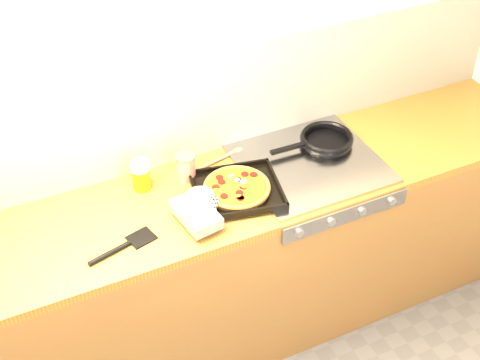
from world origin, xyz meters
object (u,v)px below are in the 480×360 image
tomato_can (186,167)px  frying_pan (325,140)px  pizza_on_tray (225,194)px  juice_glass (141,175)px

tomato_can → frying_pan: bearing=-4.9°
pizza_on_tray → juice_glass: size_ratio=3.77×
pizza_on_tray → frying_pan: pizza_on_tray is taller
pizza_on_tray → juice_glass: juice_glass is taller
frying_pan → tomato_can: size_ratio=3.34×
pizza_on_tray → juice_glass: (-0.28, 0.23, 0.03)m
juice_glass → pizza_on_tray: bearing=-39.7°
pizza_on_tray → tomato_can: 0.23m
pizza_on_tray → juice_glass: bearing=140.3°
frying_pan → tomato_can: bearing=175.1°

